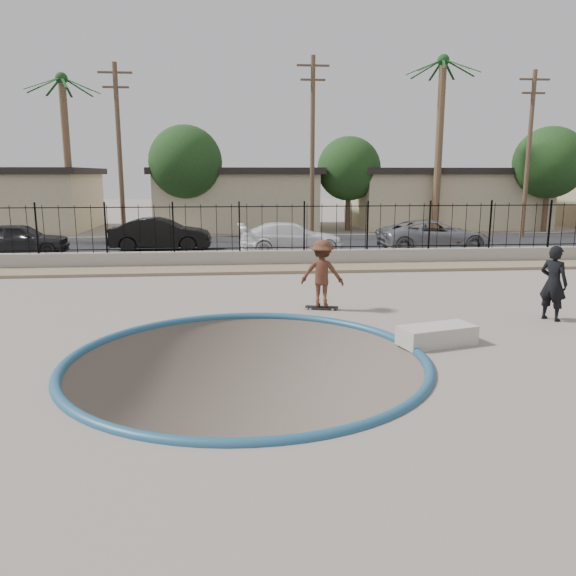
# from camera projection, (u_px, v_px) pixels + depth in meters

# --- Properties ---
(ground) EXTENTS (120.00, 120.00, 2.20)m
(ground) POSITION_uv_depth(u_px,v_px,m) (240.00, 286.00, 23.66)
(ground) COLOR slate
(ground) RESTS_ON ground
(bowl_pit) EXTENTS (6.84, 6.84, 1.80)m
(bowl_pit) POSITION_uv_depth(u_px,v_px,m) (247.00, 361.00, 10.76)
(bowl_pit) COLOR #463B36
(bowl_pit) RESTS_ON ground
(coping_ring) EXTENTS (7.04, 7.04, 0.20)m
(coping_ring) POSITION_uv_depth(u_px,v_px,m) (247.00, 361.00, 10.76)
(coping_ring) COLOR #225070
(coping_ring) RESTS_ON ground
(rock_strip) EXTENTS (42.00, 1.60, 0.11)m
(rock_strip) POSITION_uv_depth(u_px,v_px,m) (240.00, 270.00, 20.70)
(rock_strip) COLOR #89755A
(rock_strip) RESTS_ON ground
(retaining_wall) EXTENTS (42.00, 0.45, 0.60)m
(retaining_wall) POSITION_uv_depth(u_px,v_px,m) (240.00, 259.00, 21.73)
(retaining_wall) COLOR gray
(retaining_wall) RESTS_ON ground
(fence) EXTENTS (40.00, 0.04, 1.80)m
(fence) POSITION_uv_depth(u_px,v_px,m) (239.00, 228.00, 21.49)
(fence) COLOR black
(fence) RESTS_ON retaining_wall
(street) EXTENTS (90.00, 8.00, 0.04)m
(street) POSITION_uv_depth(u_px,v_px,m) (239.00, 245.00, 28.32)
(street) COLOR black
(street) RESTS_ON ground
(house_west) EXTENTS (11.60, 8.60, 3.90)m
(house_west) POSITION_uv_depth(u_px,v_px,m) (1.00, 199.00, 35.80)
(house_west) COLOR tan
(house_west) RESTS_ON ground
(house_center) EXTENTS (10.60, 8.60, 3.90)m
(house_center) POSITION_uv_depth(u_px,v_px,m) (237.00, 198.00, 37.19)
(house_center) COLOR tan
(house_center) RESTS_ON ground
(house_east) EXTENTS (12.60, 8.60, 3.90)m
(house_east) POSITION_uv_depth(u_px,v_px,m) (441.00, 197.00, 38.50)
(house_east) COLOR tan
(house_east) RESTS_ON ground
(palm_mid) EXTENTS (2.30, 2.30, 9.30)m
(palm_mid) POSITION_uv_depth(u_px,v_px,m) (65.00, 119.00, 32.88)
(palm_mid) COLOR brown
(palm_mid) RESTS_ON ground
(palm_right) EXTENTS (2.30, 2.30, 10.30)m
(palm_right) POSITION_uv_depth(u_px,v_px,m) (441.00, 108.00, 32.85)
(palm_right) COLOR brown
(palm_right) RESTS_ON ground
(utility_pole_left) EXTENTS (1.70, 0.24, 9.00)m
(utility_pole_left) POSITION_uv_depth(u_px,v_px,m) (119.00, 151.00, 28.78)
(utility_pole_left) COLOR #473323
(utility_pole_left) RESTS_ON ground
(utility_pole_mid) EXTENTS (1.70, 0.24, 9.50)m
(utility_pole_mid) POSITION_uv_depth(u_px,v_px,m) (312.00, 146.00, 29.66)
(utility_pole_mid) COLOR #473323
(utility_pole_mid) RESTS_ON ground
(utility_pole_right) EXTENTS (1.70, 0.24, 9.00)m
(utility_pole_right) POSITION_uv_depth(u_px,v_px,m) (529.00, 152.00, 30.82)
(utility_pole_right) COLOR #473323
(utility_pole_right) RESTS_ON ground
(street_tree_left) EXTENTS (4.32, 4.32, 6.36)m
(street_tree_left) POSITION_uv_depth(u_px,v_px,m) (185.00, 162.00, 33.06)
(street_tree_left) COLOR #473323
(street_tree_left) RESTS_ON ground
(street_tree_mid) EXTENTS (3.96, 3.96, 5.83)m
(street_tree_mid) POSITION_uv_depth(u_px,v_px,m) (349.00, 169.00, 35.04)
(street_tree_mid) COLOR #473323
(street_tree_mid) RESTS_ON ground
(street_tree_right) EXTENTS (4.32, 4.32, 6.36)m
(street_tree_right) POSITION_uv_depth(u_px,v_px,m) (550.00, 163.00, 34.13)
(street_tree_right) COLOR #473323
(street_tree_right) RESTS_ON ground
(skater) EXTENTS (1.27, 0.96, 1.75)m
(skater) POSITION_uv_depth(u_px,v_px,m) (322.00, 277.00, 14.68)
(skater) COLOR brown
(skater) RESTS_ON ground
(skateboard) EXTENTS (0.90, 0.42, 0.08)m
(skateboard) POSITION_uv_depth(u_px,v_px,m) (322.00, 307.00, 14.84)
(skateboard) COLOR black
(skateboard) RESTS_ON ground
(videographer) EXTENTS (0.74, 0.80, 1.84)m
(videographer) POSITION_uv_depth(u_px,v_px,m) (553.00, 283.00, 13.61)
(videographer) COLOR black
(videographer) RESTS_ON ground
(concrete_ledge) EXTENTS (1.73, 1.09, 0.40)m
(concrete_ledge) POSITION_uv_depth(u_px,v_px,m) (437.00, 335.00, 11.77)
(concrete_ledge) COLOR #B3AC9F
(concrete_ledge) RESTS_ON ground
(car_a) EXTENTS (4.20, 1.89, 1.40)m
(car_a) POSITION_uv_depth(u_px,v_px,m) (19.00, 239.00, 24.48)
(car_a) COLOR black
(car_a) RESTS_ON street
(car_b) EXTENTS (4.59, 1.68, 1.50)m
(car_b) POSITION_uv_depth(u_px,v_px,m) (161.00, 234.00, 25.88)
(car_b) COLOR black
(car_b) RESTS_ON street
(car_c) EXTENTS (4.80, 2.17, 1.37)m
(car_c) POSITION_uv_depth(u_px,v_px,m) (292.00, 238.00, 24.99)
(car_c) COLOR white
(car_c) RESTS_ON street
(car_d) EXTENTS (5.23, 2.63, 1.42)m
(car_d) POSITION_uv_depth(u_px,v_px,m) (434.00, 235.00, 25.77)
(car_d) COLOR gray
(car_d) RESTS_ON street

